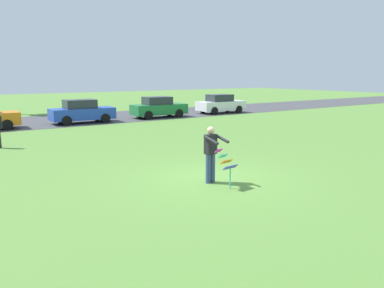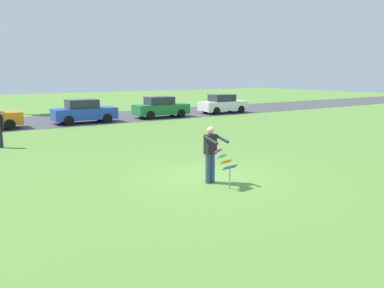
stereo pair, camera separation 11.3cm
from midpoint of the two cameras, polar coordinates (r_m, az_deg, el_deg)
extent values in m
plane|color=#568438|center=(12.06, 2.64, -5.25)|extent=(120.00, 120.00, 0.00)
cube|color=#424247|center=(28.82, -19.94, 3.35)|extent=(120.00, 8.00, 0.01)
cylinder|color=#384772|center=(11.58, 2.84, -3.61)|extent=(0.16, 0.16, 0.90)
cylinder|color=#384772|center=(11.46, 2.19, -3.76)|extent=(0.16, 0.16, 0.90)
cube|color=black|center=(11.36, 2.54, -0.02)|extent=(0.38, 0.26, 0.60)
sphere|color=tan|center=(11.29, 2.56, 2.08)|extent=(0.22, 0.22, 0.22)
cylinder|color=black|center=(11.30, 4.22, 0.85)|extent=(0.16, 0.59, 0.24)
cylinder|color=black|center=(11.00, 2.60, 0.61)|extent=(0.16, 0.59, 0.24)
cube|color=#D83399|center=(11.14, 3.77, -1.00)|extent=(0.24, 0.16, 0.12)
cube|color=#33BFBF|center=(11.06, 4.35, -1.83)|extent=(0.33, 0.17, 0.12)
cube|color=orange|center=(10.97, 4.93, -2.66)|extent=(0.43, 0.18, 0.12)
cube|color=#4C4CCC|center=(10.89, 5.53, -3.50)|extent=(0.52, 0.19, 0.12)
cylinder|color=#33BFBF|center=(10.98, 5.50, -5.13)|extent=(0.04, 0.04, 0.64)
cylinder|color=black|center=(26.55, -26.79, 2.98)|extent=(0.64, 0.22, 0.64)
cylinder|color=black|center=(24.96, -26.29, 2.61)|extent=(0.64, 0.22, 0.64)
cube|color=#2347B7|center=(26.77, -16.36, 4.42)|extent=(4.22, 1.74, 0.76)
cube|color=#282D38|center=(26.66, -16.74, 5.81)|extent=(2.03, 1.41, 0.60)
cylinder|color=black|center=(27.97, -14.27, 4.11)|extent=(0.64, 0.23, 0.64)
cylinder|color=black|center=(26.46, -13.10, 3.81)|extent=(0.64, 0.23, 0.64)
cylinder|color=black|center=(27.22, -19.45, 3.67)|extent=(0.64, 0.23, 0.64)
cylinder|color=black|center=(25.67, -18.56, 3.34)|extent=(0.64, 0.23, 0.64)
cube|color=#1E7238|center=(29.13, -5.11, 5.26)|extent=(4.25, 1.84, 0.76)
cube|color=#282D38|center=(29.01, -5.40, 6.55)|extent=(2.06, 1.46, 0.60)
cylinder|color=black|center=(30.47, -3.61, 4.91)|extent=(0.65, 0.24, 0.64)
cylinder|color=black|center=(29.07, -2.08, 4.66)|extent=(0.65, 0.24, 0.64)
cylinder|color=black|center=(29.32, -8.10, 4.61)|extent=(0.65, 0.24, 0.64)
cylinder|color=black|center=(27.86, -6.73, 4.34)|extent=(0.65, 0.24, 0.64)
cube|color=white|center=(32.48, 4.30, 5.81)|extent=(4.24, 1.79, 0.76)
cube|color=#282D38|center=(32.35, 4.11, 6.97)|extent=(2.05, 1.44, 0.60)
cylinder|color=black|center=(33.94, 5.23, 5.46)|extent=(0.64, 0.23, 0.64)
cylinder|color=black|center=(32.69, 6.98, 5.23)|extent=(0.64, 0.23, 0.64)
cylinder|color=black|center=(32.41, 1.59, 5.26)|extent=(0.64, 0.23, 0.64)
cylinder|color=black|center=(31.09, 3.28, 5.02)|extent=(0.64, 0.23, 0.64)
cylinder|color=black|center=(18.89, -27.10, 2.94)|extent=(0.09, 0.09, 0.58)
camera|label=1|loc=(0.06, -90.27, -0.05)|focal=35.25mm
camera|label=2|loc=(0.06, 89.73, 0.05)|focal=35.25mm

